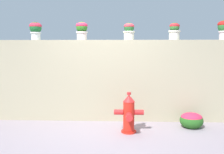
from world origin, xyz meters
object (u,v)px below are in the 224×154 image
potted_plant_3 (129,30)px  fire_hydrant (129,114)px  potted_plant_1 (36,29)px  potted_plant_2 (82,29)px  flower_bush_left (192,120)px  potted_plant_4 (174,30)px

potted_plant_3 → fire_hydrant: bearing=-91.2°
potted_plant_1 → potted_plant_3: size_ratio=1.08×
potted_plant_2 → flower_bush_left: 3.04m
potted_plant_4 → potted_plant_3: bearing=-177.2°
potted_plant_4 → flower_bush_left: (0.29, -0.55, -1.85)m
potted_plant_2 → flower_bush_left: (2.33, -0.50, -1.88)m
potted_plant_3 → fire_hydrant: 1.86m
potted_plant_2 → potted_plant_3: bearing=-0.0°
potted_plant_2 → fire_hydrant: potted_plant_2 is taller
potted_plant_4 → fire_hydrant: bearing=-139.0°
potted_plant_1 → fire_hydrant: size_ratio=0.51×
potted_plant_3 → potted_plant_2: bearing=180.0°
potted_plant_3 → fire_hydrant: potted_plant_3 is taller
flower_bush_left → potted_plant_2: bearing=167.8°
potted_plant_2 → potted_plant_1: bearing=179.4°
potted_plant_1 → flower_bush_left: size_ratio=0.85×
potted_plant_4 → flower_bush_left: size_ratio=0.80×
potted_plant_1 → potted_plant_4: potted_plant_1 is taller
potted_plant_1 → potted_plant_3: potted_plant_1 is taller
fire_hydrant → potted_plant_4: bearing=41.0°
potted_plant_1 → fire_hydrant: (2.07, -0.85, -1.70)m
potted_plant_4 → fire_hydrant: (-1.02, -0.88, -1.66)m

